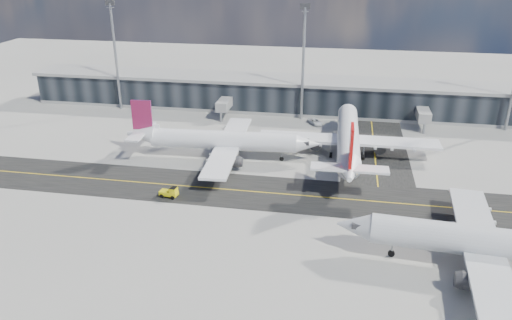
# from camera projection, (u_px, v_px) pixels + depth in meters

# --- Properties ---
(ground) EXTENTS (300.00, 300.00, 0.00)m
(ground) POSITION_uv_depth(u_px,v_px,m) (275.00, 204.00, 86.63)
(ground) COLOR gray
(ground) RESTS_ON ground
(taxiway_lanes) EXTENTS (180.00, 63.00, 0.03)m
(taxiway_lanes) POSITION_uv_depth(u_px,v_px,m) (303.00, 180.00, 95.71)
(taxiway_lanes) COLOR black
(taxiway_lanes) RESTS_ON ground
(terminal_concourse) EXTENTS (152.00, 19.80, 8.80)m
(terminal_concourse) POSITION_uv_depth(u_px,v_px,m) (304.00, 96.00, 134.79)
(terminal_concourse) COLOR black
(terminal_concourse) RESTS_ON ground
(floodlight_masts) EXTENTS (102.50, 0.70, 28.90)m
(floodlight_masts) POSITION_uv_depth(u_px,v_px,m) (303.00, 59.00, 124.02)
(floodlight_masts) COLOR gray
(floodlight_masts) RESTS_ON ground
(airliner_af) EXTENTS (40.73, 34.71, 12.07)m
(airliner_af) POSITION_uv_depth(u_px,v_px,m) (221.00, 140.00, 104.03)
(airliner_af) COLOR white
(airliner_af) RESTS_ON ground
(airliner_redtail) EXTENTS (38.15, 44.84, 13.32)m
(airliner_redtail) POSITION_uv_depth(u_px,v_px,m) (348.00, 138.00, 104.04)
(airliner_redtail) COLOR white
(airliner_redtail) RESTS_ON ground
(airliner_near) EXTENTS (42.98, 36.66, 12.73)m
(airliner_near) POSITION_uv_depth(u_px,v_px,m) (497.00, 244.00, 67.10)
(airliner_near) COLOR silver
(airliner_near) RESTS_ON ground
(baggage_tug) EXTENTS (3.39, 2.03, 2.01)m
(baggage_tug) POSITION_uv_depth(u_px,v_px,m) (170.00, 192.00, 88.50)
(baggage_tug) COLOR #D5C60B
(baggage_tug) RESTS_ON ground
(service_van) EXTENTS (4.74, 5.36, 1.38)m
(service_van) POSITION_uv_depth(u_px,v_px,m) (315.00, 122.00, 125.58)
(service_van) COLOR white
(service_van) RESTS_ON ground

